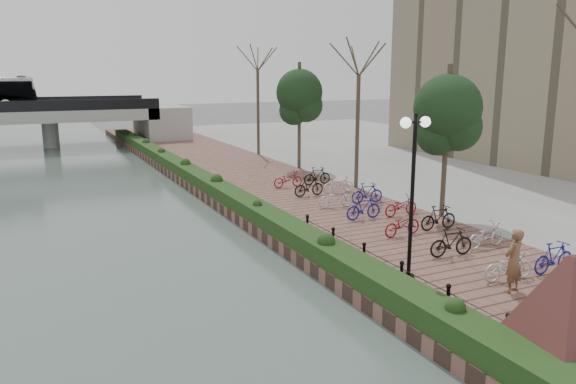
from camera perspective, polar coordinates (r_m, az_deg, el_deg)
ground at (r=14.28m, az=14.05°, el=-16.06°), size 220.00×220.00×0.00m
promenade at (r=30.41m, az=-1.01°, el=-0.09°), size 8.00×75.00×0.50m
inland_pavement at (r=39.65m, az=20.58°, el=2.00°), size 24.00×75.00×0.50m
hedge at (r=31.44m, az=-8.56°, el=1.20°), size 1.10×56.00×0.60m
chain_fence at (r=16.15m, az=13.58°, el=-9.33°), size 0.10×14.10×0.70m
granite_monument at (r=13.62m, az=26.62°, el=-10.53°), size 4.54×4.54×2.38m
lamppost at (r=16.84m, az=12.65°, el=3.02°), size 1.02×0.32×4.99m
motorcycle at (r=15.65m, az=26.53°, el=-10.46°), size 0.80×1.63×0.98m
pedestrian at (r=17.20m, az=21.94°, el=-6.51°), size 0.76×0.59×1.86m
bicycle_parking at (r=24.46m, az=9.61°, el=-1.52°), size 2.40×17.32×1.00m
street_trees at (r=27.72m, az=10.74°, el=5.72°), size 3.20×37.12×6.80m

